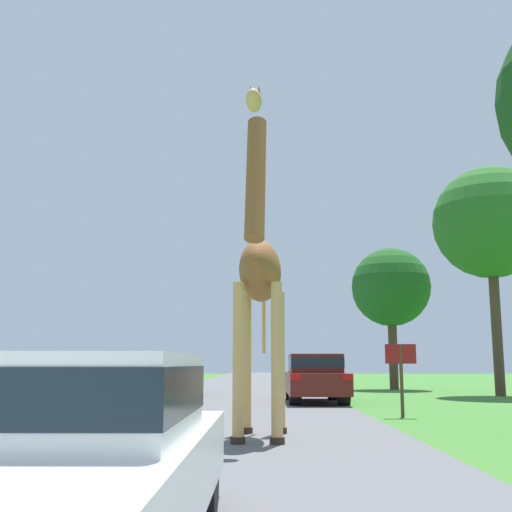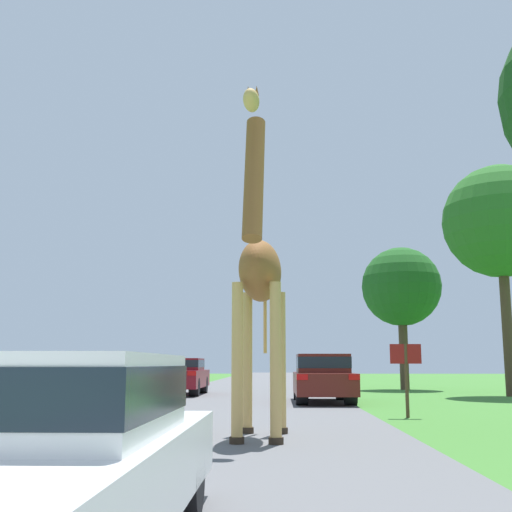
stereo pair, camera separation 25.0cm
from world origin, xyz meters
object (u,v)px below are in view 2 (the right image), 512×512
object	(u,v)px
car_lead_maroon	(18,450)
tree_left_edge	(401,287)
car_queue_right	(323,377)
giraffe_near_road	(260,275)
tree_right_cluster	(500,222)
sign_post	(406,366)
car_queue_left	(181,375)

from	to	relation	value
car_lead_maroon	tree_left_edge	size ratio (longest dim) A/B	0.65
car_lead_maroon	car_queue_right	size ratio (longest dim) A/B	0.95
giraffe_near_road	tree_right_cluster	size ratio (longest dim) A/B	0.61
giraffe_near_road	sign_post	distance (m)	5.54
sign_post	car_queue_right	bearing A→B (deg)	104.83
car_queue_right	car_queue_left	world-z (taller)	car_queue_right
giraffe_near_road	tree_right_cluster	bearing A→B (deg)	-119.22
car_queue_right	sign_post	world-z (taller)	sign_post
giraffe_near_road	sign_post	xyz separation A→B (m)	(3.18, 4.29, -1.50)
car_queue_right	tree_right_cluster	bearing A→B (deg)	28.99
giraffe_near_road	car_lead_maroon	xyz separation A→B (m)	(-1.28, -6.50, -1.97)
car_queue_left	car_queue_right	bearing A→B (deg)	-42.90
giraffe_near_road	car_queue_left	size ratio (longest dim) A/B	1.20
giraffe_near_road	car_queue_left	bearing A→B (deg)	-73.44
car_queue_right	tree_right_cluster	size ratio (longest dim) A/B	0.52
tree_left_edge	sign_post	world-z (taller)	tree_left_edge
giraffe_near_road	tree_left_edge	world-z (taller)	tree_left_edge
tree_right_cluster	sign_post	size ratio (longest dim) A/B	5.40
car_queue_right	car_queue_left	distance (m)	7.04
car_lead_maroon	sign_post	distance (m)	11.68
car_queue_right	tree_left_edge	distance (m)	11.69
car_queue_left	sign_post	distance (m)	12.39
tree_right_cluster	car_lead_maroon	bearing A→B (deg)	-116.43
car_queue_left	tree_right_cluster	bearing A→B (deg)	-3.72
tree_left_edge	sign_post	xyz separation A→B (m)	(-2.98, -15.70, -3.63)
sign_post	car_lead_maroon	bearing A→B (deg)	-112.44
car_queue_right	sign_post	size ratio (longest dim) A/B	2.81
car_queue_right	sign_post	xyz separation A→B (m)	(1.50, -5.65, 0.35)
car_queue_right	tree_left_edge	world-z (taller)	tree_left_edge
car_lead_maroon	car_queue_left	distance (m)	21.35
tree_right_cluster	sign_post	xyz separation A→B (m)	(-5.70, -9.64, -5.44)
car_lead_maroon	car_queue_left	size ratio (longest dim) A/B	0.97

